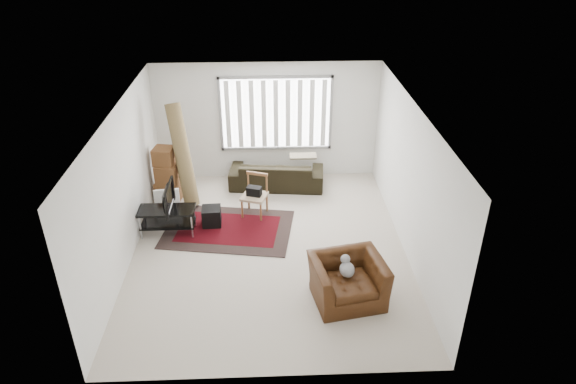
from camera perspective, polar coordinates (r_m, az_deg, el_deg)
name	(u,v)px	position (r m, az deg, el deg)	size (l,w,h in m)	color
room	(269,151)	(9.20, -2.08, 4.60)	(6.00, 6.02, 2.71)	beige
persian_rug	(228,229)	(10.22, -6.64, -4.11)	(2.67, 1.99, 0.02)	black
tv_stand	(167,216)	(10.12, -13.26, -2.59)	(1.07, 0.48, 0.54)	black
tv	(165,198)	(9.92, -13.52, -0.62)	(0.87, 0.11, 0.50)	black
subwoofer	(212,216)	(10.30, -8.49, -2.67)	(0.37, 0.37, 0.37)	black
moving_boxes	(167,177)	(11.20, -13.27, 1.68)	(0.56, 0.53, 1.21)	brown
white_flatpack	(168,204)	(10.64, -13.24, -1.34)	(0.50, 0.07, 0.64)	silver
rolled_rug	(183,155)	(10.89, -11.64, 4.04)	(0.32, 0.32, 2.15)	brown
sofa	(277,170)	(11.54, -1.28, 2.46)	(2.09, 0.90, 0.80)	black
side_chair	(255,194)	(10.41, -3.73, -0.21)	(0.60, 0.60, 0.88)	tan
armchair	(348,278)	(8.31, 6.65, -9.43)	(1.29, 1.17, 0.84)	#3E1F0C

